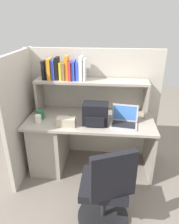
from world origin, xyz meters
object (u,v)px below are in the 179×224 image
object	(u,v)px
snack_canister	(41,114)
backpack	(96,114)
laptop	(124,120)
tissue_box	(66,122)
office_chair	(106,193)
paper_cup	(38,119)
computer_mouse	(70,118)

from	to	relation	value
snack_canister	backpack	bearing A→B (deg)	-6.54
backpack	snack_canister	bearing A→B (deg)	173.46
laptop	tissue_box	distance (m)	0.69
office_chair	paper_cup	bearing A→B (deg)	-62.68
snack_canister	office_chair	size ratio (longest dim) A/B	0.12
laptop	snack_canister	xyz separation A→B (m)	(-1.04, 0.06, 0.00)
computer_mouse	tissue_box	distance (m)	0.17
paper_cup	office_chair	size ratio (longest dim) A/B	0.10
backpack	laptop	bearing A→B (deg)	3.29
laptop	tissue_box	bearing A→B (deg)	-171.50
office_chair	laptop	bearing A→B (deg)	-125.82
computer_mouse	paper_cup	xyz separation A→B (m)	(-0.36, -0.11, 0.03)
computer_mouse	laptop	bearing A→B (deg)	13.89
backpack	office_chair	size ratio (longest dim) A/B	0.32
computer_mouse	paper_cup	size ratio (longest dim) A/B	1.10
laptop	tissue_box	world-z (taller)	laptop
tissue_box	snack_canister	xyz separation A→B (m)	(-0.36, 0.16, 0.01)
backpack	snack_canister	world-z (taller)	backpack
laptop	paper_cup	size ratio (longest dim) A/B	3.60
backpack	tissue_box	size ratio (longest dim) A/B	1.36
computer_mouse	snack_canister	distance (m)	0.37
paper_cup	office_chair	bearing A→B (deg)	-40.33
paper_cup	office_chair	world-z (taller)	office_chair
backpack	computer_mouse	xyz separation A→B (m)	(-0.33, 0.08, -0.11)
backpack	tissue_box	bearing A→B (deg)	-166.41
laptop	paper_cup	world-z (taller)	laptop
laptop	backpack	size ratio (longest dim) A/B	1.13
backpack	tissue_box	distance (m)	0.36
backpack	snack_canister	distance (m)	0.71
computer_mouse	office_chair	bearing A→B (deg)	-40.64
computer_mouse	tissue_box	size ratio (longest dim) A/B	0.47
office_chair	computer_mouse	bearing A→B (deg)	-82.08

